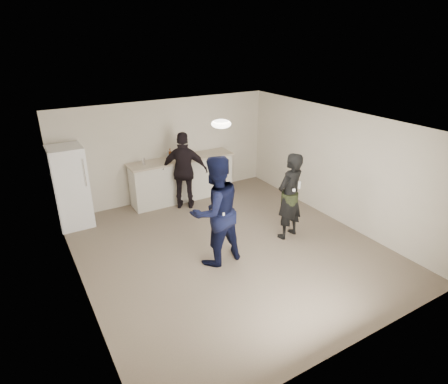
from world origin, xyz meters
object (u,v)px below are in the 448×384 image
shaker (143,161)px  spectator (185,171)px  man (215,211)px  woman (290,196)px  counter (183,180)px  fridge (70,187)px

shaker → spectator: 0.98m
man → woman: size_ratio=1.13×
shaker → man: (0.31, -2.90, -0.14)m
woman → counter: bearing=-82.3°
counter → man: size_ratio=1.26×
fridge → man: bearing=-54.8°
spectator → shaker: bearing=-0.0°
counter → shaker: 1.17m
man → spectator: bearing=-107.4°
woman → spectator: (-1.23, 2.38, 0.03)m
man → shaker: bearing=-89.3°
counter → woman: size_ratio=1.43×
counter → shaker: (-0.97, -0.00, 0.65)m
man → fridge: bearing=-60.2°
woman → spectator: 2.68m
counter → fridge: fridge is taller
shaker → woman: 3.53m
fridge → shaker: size_ratio=10.59×
counter → spectator: size_ratio=1.39×
shaker → counter: bearing=0.0°
fridge → man: man is taller
shaker → woman: (2.05, -2.86, -0.26)m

